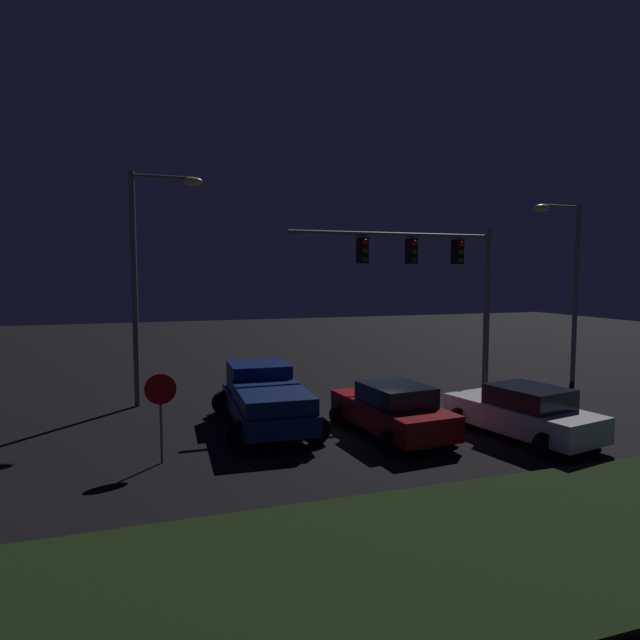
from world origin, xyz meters
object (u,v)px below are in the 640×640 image
at_px(car_sedan_far, 523,412).
at_px(traffic_signal_gantry, 434,267).
at_px(pickup_truck, 264,394).
at_px(car_sedan, 392,410).
at_px(street_lamp_right, 567,270).
at_px(stop_sign, 161,401).
at_px(street_lamp_left, 148,260).

xyz_separation_m(car_sedan_far, traffic_signal_gantry, (0.56, 5.99, 4.16)).
relative_size(pickup_truck, car_sedan_far, 1.18).
bearing_deg(car_sedan_far, car_sedan, 55.27).
height_order(car_sedan_far, street_lamp_right, street_lamp_right).
bearing_deg(car_sedan_far, pickup_truck, 50.96).
xyz_separation_m(pickup_truck, car_sedan_far, (6.66, -3.50, -0.26)).
relative_size(traffic_signal_gantry, stop_sign, 3.73).
xyz_separation_m(traffic_signal_gantry, stop_sign, (-10.34, -4.89, -3.34)).
distance_m(pickup_truck, street_lamp_left, 6.56).
height_order(street_lamp_right, stop_sign, street_lamp_right).
bearing_deg(car_sedan_far, street_lamp_left, 41.34).
bearing_deg(car_sedan, street_lamp_left, 41.93).
relative_size(street_lamp_left, street_lamp_right, 1.07).
xyz_separation_m(street_lamp_left, street_lamp_right, (16.86, -1.40, -0.31)).
relative_size(car_sedan_far, street_lamp_right, 0.61).
xyz_separation_m(car_sedan, street_lamp_right, (10.40, 4.64, 4.07)).
xyz_separation_m(car_sedan_far, street_lamp_left, (-9.83, 7.50, 4.38)).
distance_m(car_sedan, street_lamp_left, 9.87).
xyz_separation_m(car_sedan, street_lamp_left, (-6.46, 6.04, 4.38)).
height_order(car_sedan, car_sedan_far, same).
distance_m(car_sedan, stop_sign, 6.47).
height_order(pickup_truck, street_lamp_right, street_lamp_right).
distance_m(pickup_truck, street_lamp_right, 14.45).
relative_size(street_lamp_right, stop_sign, 3.41).
relative_size(car_sedan, street_lamp_right, 0.60).
xyz_separation_m(car_sedan, stop_sign, (-6.41, -0.36, 0.82)).
height_order(traffic_signal_gantry, street_lamp_right, street_lamp_right).
distance_m(pickup_truck, car_sedan, 3.88).
relative_size(car_sedan_far, street_lamp_left, 0.57).
bearing_deg(street_lamp_left, street_lamp_right, -4.75).
height_order(car_sedan, stop_sign, stop_sign).
relative_size(car_sedan, street_lamp_left, 0.56).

